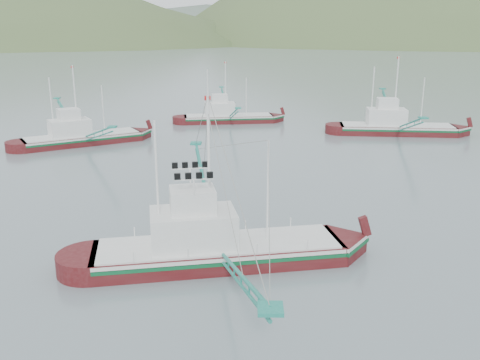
{
  "coord_description": "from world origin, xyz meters",
  "views": [
    {
      "loc": [
        0.39,
        -30.45,
        13.84
      ],
      "look_at": [
        0.0,
        6.0,
        3.2
      ],
      "focal_mm": 40.0,
      "sensor_mm": 36.0,
      "label": 1
    }
  ],
  "objects_px": {
    "bg_boat_right": "(396,123)",
    "bg_boat_left": "(81,127)",
    "bg_boat_far": "(227,112)",
    "main_boat": "(215,233)"
  },
  "relations": [
    {
      "from": "bg_boat_right",
      "to": "bg_boat_left",
      "type": "bearing_deg",
      "value": -165.69
    },
    {
      "from": "bg_boat_far",
      "to": "bg_boat_right",
      "type": "height_order",
      "value": "bg_boat_right"
    },
    {
      "from": "bg_boat_far",
      "to": "bg_boat_right",
      "type": "relative_size",
      "value": 0.88
    },
    {
      "from": "main_boat",
      "to": "bg_boat_left",
      "type": "relative_size",
      "value": 1.17
    },
    {
      "from": "main_boat",
      "to": "bg_boat_left",
      "type": "height_order",
      "value": "main_boat"
    },
    {
      "from": "bg_boat_left",
      "to": "bg_boat_right",
      "type": "bearing_deg",
      "value": -21.43
    },
    {
      "from": "bg_boat_left",
      "to": "bg_boat_far",
      "type": "distance_m",
      "value": 22.69
    },
    {
      "from": "bg_boat_left",
      "to": "bg_boat_far",
      "type": "height_order",
      "value": "bg_boat_left"
    },
    {
      "from": "main_boat",
      "to": "bg_boat_right",
      "type": "distance_m",
      "value": 45.02
    },
    {
      "from": "main_boat",
      "to": "bg_boat_far",
      "type": "relative_size",
      "value": 1.14
    }
  ]
}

